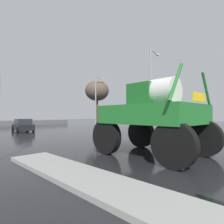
% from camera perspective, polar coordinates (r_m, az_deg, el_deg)
% --- Properties ---
extents(ground_plane, '(120.00, 120.00, 0.00)m').
position_cam_1_polar(ground_plane, '(19.47, -21.64, -6.69)').
color(ground_plane, black).
extents(median_island, '(1.55, 9.53, 0.15)m').
position_cam_1_polar(median_island, '(5.45, -4.24, -21.12)').
color(median_island, gray).
rests_on(median_island, ground).
extents(oversize_sprayer, '(4.06, 5.47, 3.95)m').
position_cam_1_polar(oversize_sprayer, '(9.20, 12.67, -1.10)').
color(oversize_sprayer, black).
rests_on(oversize_sprayer, ground).
extents(sedan_ahead, '(2.27, 4.28, 1.52)m').
position_cam_1_polar(sedan_ahead, '(24.91, -25.91, -3.76)').
color(sedan_ahead, black).
rests_on(sedan_ahead, ground).
extents(traffic_signal_near_right, '(0.24, 0.54, 3.55)m').
position_cam_1_polar(traffic_signal_near_right, '(15.22, 7.19, 1.40)').
color(traffic_signal_near_right, gray).
rests_on(traffic_signal_near_right, ground).
extents(streetlight_near_right, '(1.74, 0.24, 8.96)m').
position_cam_1_polar(streetlight_near_right, '(20.07, 12.12, 7.51)').
color(streetlight_near_right, gray).
rests_on(streetlight_near_right, ground).
extents(streetlight_far_right, '(1.69, 0.24, 7.66)m').
position_cam_1_polar(streetlight_far_right, '(26.81, -4.88, 3.91)').
color(streetlight_far_right, gray).
rests_on(streetlight_far_right, ground).
extents(bare_tree_right, '(3.73, 3.73, 7.40)m').
position_cam_1_polar(bare_tree_right, '(29.24, -4.67, 6.50)').
color(bare_tree_right, '#473828').
rests_on(bare_tree_right, ground).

